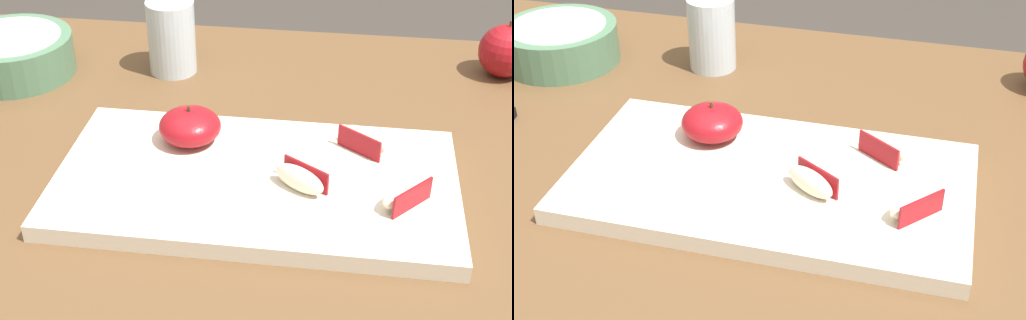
% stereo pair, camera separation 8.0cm
% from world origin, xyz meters
% --- Properties ---
extents(dining_table, '(1.11, 0.77, 0.72)m').
position_xyz_m(dining_table, '(0.00, 0.00, 0.61)').
color(dining_table, brown).
rests_on(dining_table, ground_plane).
extents(cutting_board, '(0.44, 0.24, 0.02)m').
position_xyz_m(cutting_board, '(0.05, -0.06, 0.73)').
color(cutting_board, beige).
rests_on(cutting_board, dining_table).
extents(apple_half_skin_up, '(0.07, 0.07, 0.05)m').
position_xyz_m(apple_half_skin_up, '(-0.04, -0.00, 0.76)').
color(apple_half_skin_up, maroon).
rests_on(apple_half_skin_up, cutting_board).
extents(apple_wedge_middle, '(0.06, 0.06, 0.03)m').
position_xyz_m(apple_wedge_middle, '(0.21, -0.09, 0.76)').
color(apple_wedge_middle, '#F4EACC').
rests_on(apple_wedge_middle, cutting_board).
extents(apple_wedge_back, '(0.06, 0.05, 0.03)m').
position_xyz_m(apple_wedge_back, '(0.10, -0.08, 0.76)').
color(apple_wedge_back, '#F4EACC').
rests_on(apple_wedge_back, cutting_board).
extents(apple_wedge_right, '(0.06, 0.05, 0.03)m').
position_xyz_m(apple_wedge_right, '(0.16, 0.01, 0.76)').
color(apple_wedge_right, '#F4EACC').
rests_on(apple_wedge_right, cutting_board).
extents(ceramic_fruit_bowl, '(0.17, 0.17, 0.06)m').
position_xyz_m(ceramic_fruit_bowl, '(-0.34, 0.18, 0.75)').
color(ceramic_fruit_bowl, '#4C7556').
rests_on(ceramic_fruit_bowl, dining_table).
extents(drinking_glass_water, '(0.07, 0.07, 0.10)m').
position_xyz_m(drinking_glass_water, '(-0.11, 0.22, 0.78)').
color(drinking_glass_water, silver).
rests_on(drinking_glass_water, dining_table).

